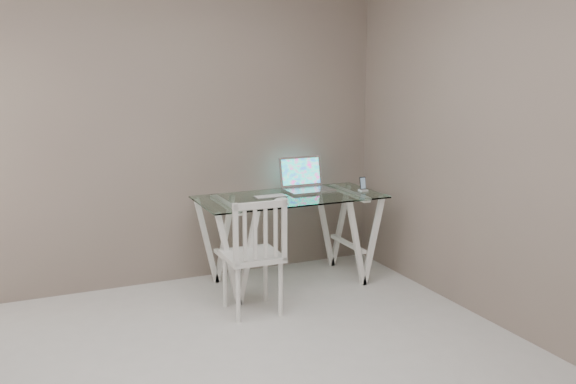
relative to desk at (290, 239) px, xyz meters
name	(u,v)px	position (x,y,z in m)	size (l,w,h in m)	color
room	(233,84)	(-1.08, -1.74, 1.33)	(4.50, 4.52, 2.71)	beige
desk	(290,239)	(0.00, 0.00, 0.00)	(1.50, 0.70, 0.75)	silver
chair	(255,251)	(-0.50, -0.51, 0.10)	(0.41, 0.41, 0.87)	silver
laptop	(305,182)	(0.23, 0.19, 0.43)	(0.39, 0.33, 0.27)	#B5B5BA
keyboard	(270,196)	(-0.15, 0.04, 0.37)	(0.27, 0.11, 0.01)	silver
mouse	(281,200)	(-0.15, -0.18, 0.38)	(0.12, 0.07, 0.04)	silver
phone_dock	(363,187)	(0.66, -0.05, 0.40)	(0.06, 0.06, 0.12)	white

